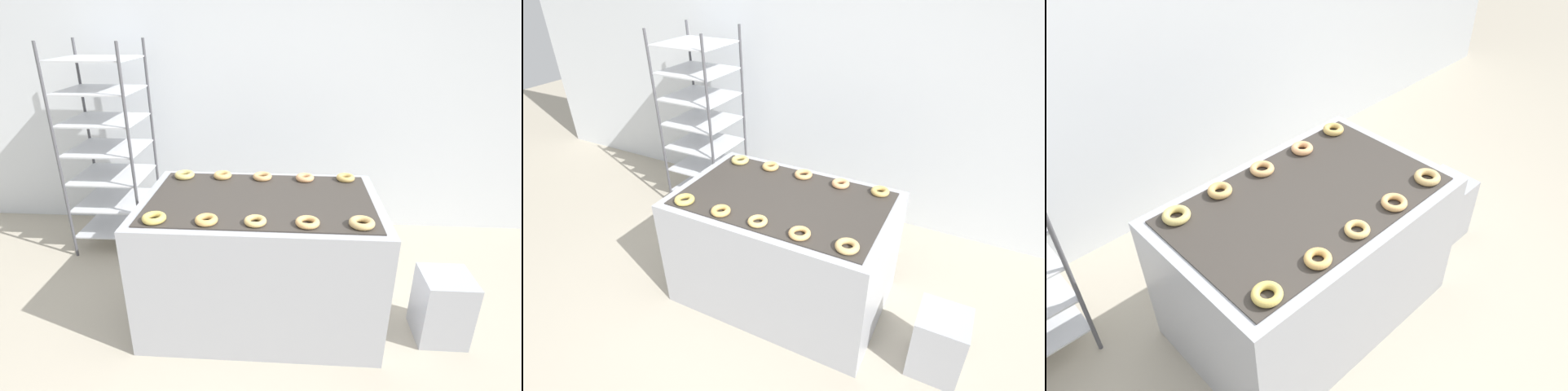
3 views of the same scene
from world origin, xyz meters
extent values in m
plane|color=#B2A893|center=(0.00, 0.00, 0.00)|extent=(14.00, 14.00, 0.00)
cube|color=silver|center=(0.00, 2.12, 1.40)|extent=(8.00, 0.05, 2.80)
cube|color=#A8AAB2|center=(0.00, 0.72, 0.42)|extent=(1.48, 0.95, 0.85)
cube|color=#38332D|center=(0.00, 0.72, 0.85)|extent=(1.36, 0.83, 0.01)
cube|color=#262628|center=(0.41, 0.29, 0.59)|extent=(0.12, 0.07, 0.10)
cylinder|color=#4C4C51|center=(-1.63, 1.34, 0.87)|extent=(0.02, 0.02, 1.74)
cylinder|color=#4C4C51|center=(-1.04, 1.34, 0.87)|extent=(0.02, 0.02, 1.74)
cylinder|color=#4C4C51|center=(-1.63, 1.89, 0.87)|extent=(0.02, 0.02, 1.74)
cylinder|color=#4C4C51|center=(-1.04, 1.89, 0.87)|extent=(0.02, 0.02, 1.74)
cube|color=silver|center=(-1.33, 1.61, 0.17)|extent=(0.59, 0.55, 0.01)
cube|color=silver|center=(-1.33, 1.61, 0.41)|extent=(0.59, 0.55, 0.01)
cube|color=silver|center=(-1.33, 1.61, 0.65)|extent=(0.59, 0.55, 0.01)
cube|color=silver|center=(-1.33, 1.61, 0.89)|extent=(0.59, 0.55, 0.01)
cube|color=silver|center=(-1.33, 1.61, 1.13)|extent=(0.59, 0.55, 0.01)
cube|color=silver|center=(-1.33, 1.61, 1.36)|extent=(0.59, 0.55, 0.01)
cube|color=silver|center=(-1.33, 1.61, 1.60)|extent=(0.59, 0.55, 0.01)
cube|color=#A8AAB2|center=(1.15, 0.56, 0.22)|extent=(0.30, 0.30, 0.45)
torus|color=#D9BC5A|center=(-0.56, 0.38, 0.87)|extent=(0.13, 0.13, 0.04)
torus|color=#E2AD5E|center=(-0.27, 0.38, 0.87)|extent=(0.13, 0.13, 0.04)
torus|color=#E8BC6C|center=(-0.01, 0.38, 0.87)|extent=(0.12, 0.12, 0.03)
torus|color=#EBB069|center=(0.27, 0.39, 0.87)|extent=(0.13, 0.13, 0.03)
torus|color=#DAB26D|center=(0.56, 0.39, 0.88)|extent=(0.14, 0.14, 0.04)
torus|color=#D6BE6A|center=(-0.56, 1.05, 0.88)|extent=(0.14, 0.14, 0.04)
torus|color=tan|center=(-0.29, 1.07, 0.88)|extent=(0.13, 0.13, 0.04)
torus|color=#E0A868|center=(-0.01, 1.06, 0.87)|extent=(0.13, 0.13, 0.04)
torus|color=#EDA86D|center=(0.28, 1.06, 0.88)|extent=(0.13, 0.13, 0.04)
torus|color=tan|center=(0.56, 1.08, 0.87)|extent=(0.13, 0.13, 0.04)
camera|label=1|loc=(0.15, -1.57, 1.87)|focal=28.00mm
camera|label=2|loc=(1.07, -1.37, 2.28)|focal=28.00mm
camera|label=3|loc=(-1.39, -0.71, 2.47)|focal=35.00mm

